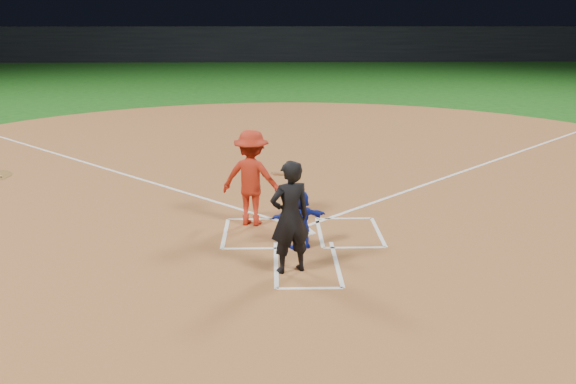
{
  "coord_description": "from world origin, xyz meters",
  "views": [
    {
      "loc": [
        -0.61,
        -12.56,
        4.41
      ],
      "look_at": [
        -0.3,
        -0.4,
        1.0
      ],
      "focal_mm": 40.0,
      "sensor_mm": 36.0,
      "label": 1
    }
  ],
  "objects_px": {
    "umpire": "(290,217)",
    "batter_at_plate": "(252,178)",
    "home_plate": "(302,232)",
    "catcher": "(300,219)"
  },
  "relations": [
    {
      "from": "catcher",
      "to": "umpire",
      "type": "distance_m",
      "value": 1.26
    },
    {
      "from": "umpire",
      "to": "batter_at_plate",
      "type": "bearing_deg",
      "value": -96.47
    },
    {
      "from": "home_plate",
      "to": "umpire",
      "type": "bearing_deg",
      "value": 81.44
    },
    {
      "from": "home_plate",
      "to": "catcher",
      "type": "relative_size",
      "value": 0.52
    },
    {
      "from": "catcher",
      "to": "batter_at_plate",
      "type": "relative_size",
      "value": 0.57
    },
    {
      "from": "home_plate",
      "to": "umpire",
      "type": "relative_size",
      "value": 0.3
    },
    {
      "from": "home_plate",
      "to": "umpire",
      "type": "xyz_separation_m",
      "value": [
        -0.31,
        -2.05,
        0.99
      ]
    },
    {
      "from": "home_plate",
      "to": "umpire",
      "type": "height_order",
      "value": "umpire"
    },
    {
      "from": "umpire",
      "to": "batter_at_plate",
      "type": "relative_size",
      "value": 0.98
    },
    {
      "from": "umpire",
      "to": "batter_at_plate",
      "type": "distance_m",
      "value": 2.75
    }
  ]
}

